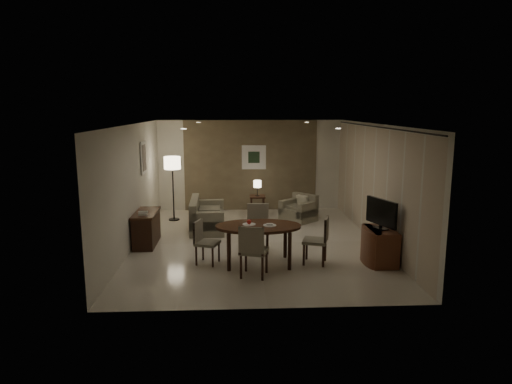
{
  "coord_description": "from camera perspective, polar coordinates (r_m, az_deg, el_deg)",
  "views": [
    {
      "loc": [
        -0.51,
        -10.08,
        3.06
      ],
      "look_at": [
        0.0,
        0.2,
        1.15
      ],
      "focal_mm": 32.0,
      "sensor_mm": 36.0,
      "label": 1
    }
  ],
  "objects": [
    {
      "name": "taupe_accent",
      "position": [
        13.69,
        -0.69,
        3.33
      ],
      "size": [
        3.96,
        0.03,
        2.7
      ],
      "primitive_type": "cube",
      "color": "#726347",
      "rests_on": "wall_back"
    },
    {
      "name": "room_shell",
      "position": [
        10.64,
        -0.05,
        1.26
      ],
      "size": [
        5.5,
        7.0,
        2.7
      ],
      "color": "beige",
      "rests_on": "ground"
    },
    {
      "name": "chair_far",
      "position": [
        9.8,
        0.24,
        -4.61
      ],
      "size": [
        0.51,
        0.51,
        1.01
      ],
      "primitive_type": null,
      "rotation": [
        0.0,
        0.0,
        -0.05
      ],
      "color": "gray",
      "rests_on": "floor"
    },
    {
      "name": "plate_b",
      "position": [
        8.92,
        1.72,
        -4.2
      ],
      "size": [
        0.26,
        0.26,
        0.02
      ],
      "primitive_type": "cylinder",
      "color": "white",
      "rests_on": "dining_table"
    },
    {
      "name": "telephone",
      "position": [
        10.23,
        -13.93,
        -2.56
      ],
      "size": [
        0.2,
        0.14,
        0.09
      ],
      "primitive_type": null,
      "color": "white",
      "rests_on": "console_desk"
    },
    {
      "name": "console_desk",
      "position": [
        10.62,
        -13.53,
        -4.43
      ],
      "size": [
        0.48,
        1.2,
        0.75
      ],
      "primitive_type": null,
      "color": "#472717",
      "rests_on": "floor"
    },
    {
      "name": "downlight_nr",
      "position": [
        8.51,
        10.23,
        7.82
      ],
      "size": [
        0.1,
        0.1,
        0.01
      ],
      "primitive_type": "cylinder",
      "color": "white",
      "rests_on": "ceiling"
    },
    {
      "name": "table_lamp",
      "position": [
        13.06,
        0.17,
        0.59
      ],
      "size": [
        0.22,
        0.22,
        0.5
      ],
      "primitive_type": null,
      "color": "#FFEAC1",
      "rests_on": "side_table"
    },
    {
      "name": "flat_tv",
      "position": [
        9.29,
        15.39,
        -2.57
      ],
      "size": [
        0.36,
        0.85,
        0.6
      ],
      "primitive_type": null,
      "rotation": [
        0.0,
        0.0,
        0.35
      ],
      "color": "black",
      "rests_on": "tv_cabinet"
    },
    {
      "name": "art_left_frame",
      "position": [
        11.56,
        -13.88,
        4.19
      ],
      "size": [
        0.03,
        0.6,
        0.8
      ],
      "primitive_type": "cube",
      "color": "silver",
      "rests_on": "wall_left"
    },
    {
      "name": "art_back_canvas",
      "position": [
        13.62,
        -0.26,
        4.36
      ],
      "size": [
        0.34,
        0.01,
        0.34
      ],
      "primitive_type": "cube",
      "color": "black",
      "rests_on": "wall_back"
    },
    {
      "name": "art_back_frame",
      "position": [
        13.64,
        -0.26,
        4.36
      ],
      "size": [
        0.72,
        0.03,
        0.72
      ],
      "primitive_type": "cube",
      "color": "silver",
      "rests_on": "wall_back"
    },
    {
      "name": "chair_right",
      "position": [
        9.15,
        7.38,
        -6.0
      ],
      "size": [
        0.57,
        0.57,
        0.94
      ],
      "primitive_type": null,
      "rotation": [
        0.0,
        0.0,
        -1.87
      ],
      "color": "gray",
      "rests_on": "floor"
    },
    {
      "name": "round_rug",
      "position": [
        11.97,
        0.5,
        -4.28
      ],
      "size": [
        1.09,
        1.09,
        0.01
      ],
      "primitive_type": "cylinder",
      "color": "#423925",
      "rests_on": "floor"
    },
    {
      "name": "armchair",
      "position": [
        12.52,
        5.32,
        -2.01
      ],
      "size": [
        1.1,
        1.1,
        0.71
      ],
      "primitive_type": null,
      "rotation": [
        0.0,
        0.0,
        -0.82
      ],
      "color": "gray",
      "rests_on": "floor"
    },
    {
      "name": "side_table",
      "position": [
        13.16,
        0.17,
        -1.68
      ],
      "size": [
        0.44,
        0.44,
        0.56
      ],
      "primitive_type": null,
      "color": "black",
      "rests_on": "floor"
    },
    {
      "name": "dining_table",
      "position": [
        9.06,
        0.28,
        -6.6
      ],
      "size": [
        1.68,
        1.05,
        0.79
      ],
      "primitive_type": null,
      "color": "#472717",
      "rests_on": "floor"
    },
    {
      "name": "curtain_wall",
      "position": [
        10.72,
        14.52,
        0.83
      ],
      "size": [
        0.08,
        6.7,
        2.58
      ],
      "primitive_type": null,
      "color": "beige",
      "rests_on": "wall_right"
    },
    {
      "name": "tv_cabinet",
      "position": [
        9.46,
        15.31,
        -6.52
      ],
      "size": [
        0.48,
        0.9,
        0.7
      ],
      "primitive_type": null,
      "color": "brown",
      "rests_on": "floor"
    },
    {
      "name": "napkin",
      "position": [
        8.91,
        1.72,
        -4.06
      ],
      "size": [
        0.12,
        0.08,
        0.03
      ],
      "primitive_type": "cube",
      "color": "white",
      "rests_on": "plate_b"
    },
    {
      "name": "downlight_fl",
      "position": [
        11.92,
        -7.2,
        8.62
      ],
      "size": [
        0.1,
        0.1,
        0.01
      ],
      "primitive_type": "cylinder",
      "color": "white",
      "rests_on": "ceiling"
    },
    {
      "name": "art_left_canvas",
      "position": [
        11.56,
        -13.81,
        4.2
      ],
      "size": [
        0.01,
        0.46,
        0.64
      ],
      "primitive_type": "cube",
      "color": "gray",
      "rests_on": "wall_left"
    },
    {
      "name": "floor_lamp",
      "position": [
        12.66,
        -10.32,
        0.41
      ],
      "size": [
        0.44,
        0.44,
        1.76
      ],
      "primitive_type": null,
      "color": "#FFE5B7",
      "rests_on": "floor"
    },
    {
      "name": "chair_near",
      "position": [
        8.4,
        -0.26,
        -7.27
      ],
      "size": [
        0.58,
        0.58,
        0.99
      ],
      "primitive_type": null,
      "rotation": [
        0.0,
        0.0,
        2.88
      ],
      "color": "gray",
      "rests_on": "floor"
    },
    {
      "name": "downlight_fr",
      "position": [
        12.04,
        6.36,
        8.66
      ],
      "size": [
        0.1,
        0.1,
        0.01
      ],
      "primitive_type": "cylinder",
      "color": "white",
      "rests_on": "ceiling"
    },
    {
      "name": "plate_a",
      "position": [
        8.99,
        -0.88,
        -4.07
      ],
      "size": [
        0.26,
        0.26,
        0.02
      ],
      "primitive_type": "cylinder",
      "color": "white",
      "rests_on": "dining_table"
    },
    {
      "name": "curtain_rod",
      "position": [
        10.59,
        14.85,
        7.89
      ],
      "size": [
        0.03,
        6.8,
        0.03
      ],
      "primitive_type": "cylinder",
      "rotation": [
        1.57,
        0.0,
        0.0
      ],
      "color": "black",
      "rests_on": "wall_right"
    },
    {
      "name": "chair_left",
      "position": [
        9.12,
        -6.08,
        -6.3
      ],
      "size": [
        0.53,
        0.53,
        0.86
      ],
      "primitive_type": null,
      "rotation": [
        0.0,
        0.0,
        1.24
      ],
      "color": "gray",
      "rests_on": "floor"
    },
    {
      "name": "downlight_nl",
      "position": [
        8.34,
        -9.04,
        7.8
      ],
      "size": [
        0.1,
        0.1,
        0.01
      ],
      "primitive_type": "cylinder",
      "color": "white",
      "rests_on": "ceiling"
    },
    {
      "name": "fruit_apple",
      "position": [
        8.98,
        -0.88,
        -3.74
      ],
      "size": [
        0.09,
        0.09,
        0.09
      ],
      "primitive_type": "sphere",
      "color": "red",
      "rests_on": "plate_a"
    },
    {
      "name": "sofa",
      "position": [
        11.67,
        -6.07,
        -2.77
      ],
      "size": [
        1.69,
        0.88,
        0.78
      ],
      "primitive_type": null,
      "rotation": [
        0.0,
        0.0,
        1.6
      ],
      "color": "gray",
      "rests_on": "floor"
    }
  ]
}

